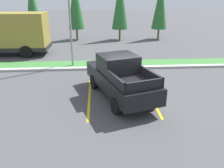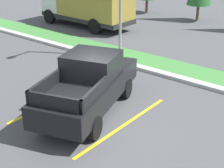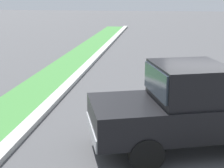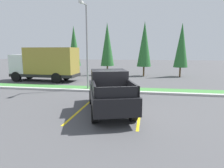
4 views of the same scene
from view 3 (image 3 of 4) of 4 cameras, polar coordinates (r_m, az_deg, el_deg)
The scene contains 4 objects.
ground_plane at distance 9.38m, azimuth 16.26°, elevation -8.58°, with size 120.00×120.00×0.00m, color #4C4C4F.
parking_line_far at distance 10.13m, azimuth 13.26°, elevation -6.52°, with size 0.12×4.80×0.01m, color yellow.
curb_strip at distance 9.90m, azimuth -13.85°, elevation -6.65°, with size 56.00×0.40×0.15m, color #B2B2AD.
pickup_truck_main at distance 8.31m, azimuth 14.29°, elevation -3.87°, with size 3.42×5.55×2.10m.
Camera 3 is at (-8.50, 1.45, 3.71)m, focal length 54.04 mm.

